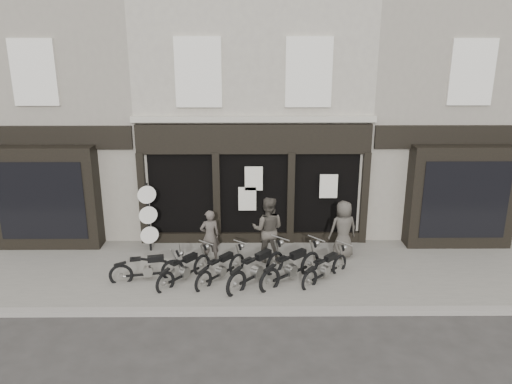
{
  "coord_description": "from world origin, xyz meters",
  "views": [
    {
      "loc": [
        -0.04,
        -11.84,
        6.39
      ],
      "look_at": [
        0.06,
        1.6,
        2.19
      ],
      "focal_mm": 35.0,
      "sensor_mm": 36.0,
      "label": 1
    }
  ],
  "objects_px": {
    "man_centre": "(268,229)",
    "advert_sign_post": "(149,220)",
    "motorcycle_3": "(257,271)",
    "motorcycle_2": "(221,270)",
    "man_left": "(210,236)",
    "motorcycle_1": "(185,271)",
    "motorcycle_5": "(325,270)",
    "man_right": "(343,229)",
    "motorcycle_0": "(148,271)",
    "motorcycle_4": "(291,269)"
  },
  "relations": [
    {
      "from": "motorcycle_1",
      "to": "advert_sign_post",
      "type": "relative_size",
      "value": 0.73
    },
    {
      "from": "motorcycle_5",
      "to": "man_centre",
      "type": "relative_size",
      "value": 0.78
    },
    {
      "from": "motorcycle_2",
      "to": "man_centre",
      "type": "height_order",
      "value": "man_centre"
    },
    {
      "from": "motorcycle_2",
      "to": "motorcycle_4",
      "type": "bearing_deg",
      "value": -53.31
    },
    {
      "from": "motorcycle_1",
      "to": "man_right",
      "type": "xyz_separation_m",
      "value": [
        4.48,
        1.48,
        0.61
      ]
    },
    {
      "from": "motorcycle_1",
      "to": "motorcycle_3",
      "type": "xyz_separation_m",
      "value": [
        1.94,
        -0.1,
        0.06
      ]
    },
    {
      "from": "motorcycle_5",
      "to": "man_right",
      "type": "distance_m",
      "value": 1.7
    },
    {
      "from": "motorcycle_3",
      "to": "motorcycle_2",
      "type": "bearing_deg",
      "value": 122.13
    },
    {
      "from": "motorcycle_3",
      "to": "advert_sign_post",
      "type": "bearing_deg",
      "value": 99.19
    },
    {
      "from": "motorcycle_2",
      "to": "man_centre",
      "type": "bearing_deg",
      "value": -8.79
    },
    {
      "from": "man_centre",
      "to": "man_right",
      "type": "xyz_separation_m",
      "value": [
        2.22,
        0.24,
        -0.1
      ]
    },
    {
      "from": "man_right",
      "to": "man_left",
      "type": "bearing_deg",
      "value": -9.99
    },
    {
      "from": "motorcycle_1",
      "to": "motorcycle_5",
      "type": "relative_size",
      "value": 1.09
    },
    {
      "from": "motorcycle_3",
      "to": "man_centre",
      "type": "height_order",
      "value": "man_centre"
    },
    {
      "from": "man_left",
      "to": "advert_sign_post",
      "type": "bearing_deg",
      "value": -38.73
    },
    {
      "from": "motorcycle_4",
      "to": "motorcycle_0",
      "type": "bearing_deg",
      "value": 138.11
    },
    {
      "from": "motorcycle_1",
      "to": "man_centre",
      "type": "distance_m",
      "value": 2.67
    },
    {
      "from": "motorcycle_2",
      "to": "motorcycle_3",
      "type": "distance_m",
      "value": 0.98
    },
    {
      "from": "man_right",
      "to": "motorcycle_0",
      "type": "bearing_deg",
      "value": 0.53
    },
    {
      "from": "motorcycle_0",
      "to": "motorcycle_5",
      "type": "xyz_separation_m",
      "value": [
        4.78,
        0.02,
        -0.02
      ]
    },
    {
      "from": "motorcycle_0",
      "to": "motorcycle_3",
      "type": "relative_size",
      "value": 1.06
    },
    {
      "from": "motorcycle_2",
      "to": "motorcycle_4",
      "type": "relative_size",
      "value": 0.89
    },
    {
      "from": "man_centre",
      "to": "advert_sign_post",
      "type": "xyz_separation_m",
      "value": [
        -3.57,
        0.7,
        0.02
      ]
    },
    {
      "from": "man_right",
      "to": "advert_sign_post",
      "type": "bearing_deg",
      "value": -18.79
    },
    {
      "from": "motorcycle_5",
      "to": "advert_sign_post",
      "type": "height_order",
      "value": "advert_sign_post"
    },
    {
      "from": "motorcycle_1",
      "to": "motorcycle_5",
      "type": "bearing_deg",
      "value": -50.33
    },
    {
      "from": "motorcycle_0",
      "to": "man_right",
      "type": "relative_size",
      "value": 1.15
    },
    {
      "from": "motorcycle_5",
      "to": "man_right",
      "type": "bearing_deg",
      "value": 19.22
    },
    {
      "from": "motorcycle_5",
      "to": "man_left",
      "type": "distance_m",
      "value": 3.43
    },
    {
      "from": "motorcycle_0",
      "to": "motorcycle_3",
      "type": "xyz_separation_m",
      "value": [
        2.93,
        -0.14,
        0.05
      ]
    },
    {
      "from": "motorcycle_2",
      "to": "man_left",
      "type": "distance_m",
      "value": 1.31
    },
    {
      "from": "man_left",
      "to": "motorcycle_3",
      "type": "bearing_deg",
      "value": 119.16
    },
    {
      "from": "motorcycle_0",
      "to": "man_left",
      "type": "xyz_separation_m",
      "value": [
        1.58,
        1.15,
        0.52
      ]
    },
    {
      "from": "motorcycle_4",
      "to": "man_left",
      "type": "xyz_separation_m",
      "value": [
        -2.27,
        1.2,
        0.48
      ]
    },
    {
      "from": "motorcycle_4",
      "to": "motorcycle_5",
      "type": "relative_size",
      "value": 1.22
    },
    {
      "from": "advert_sign_post",
      "to": "man_centre",
      "type": "bearing_deg",
      "value": -33.7
    },
    {
      "from": "motorcycle_5",
      "to": "man_left",
      "type": "relative_size",
      "value": 0.97
    },
    {
      "from": "motorcycle_1",
      "to": "motorcycle_2",
      "type": "distance_m",
      "value": 0.98
    },
    {
      "from": "motorcycle_1",
      "to": "man_right",
      "type": "relative_size",
      "value": 0.96
    },
    {
      "from": "motorcycle_2",
      "to": "man_right",
      "type": "height_order",
      "value": "man_right"
    },
    {
      "from": "man_left",
      "to": "advert_sign_post",
      "type": "distance_m",
      "value": 2.05
    },
    {
      "from": "motorcycle_2",
      "to": "man_left",
      "type": "xyz_separation_m",
      "value": [
        -0.38,
        1.13,
        0.53
      ]
    },
    {
      "from": "motorcycle_1",
      "to": "motorcycle_3",
      "type": "bearing_deg",
      "value": -54.27
    },
    {
      "from": "motorcycle_2",
      "to": "motorcycle_5",
      "type": "bearing_deg",
      "value": -51.28
    },
    {
      "from": "man_centre",
      "to": "advert_sign_post",
      "type": "relative_size",
      "value": 0.85
    },
    {
      "from": "motorcycle_4",
      "to": "man_centre",
      "type": "bearing_deg",
      "value": 74.39
    },
    {
      "from": "motorcycle_5",
      "to": "man_right",
      "type": "relative_size",
      "value": 0.88
    },
    {
      "from": "motorcycle_1",
      "to": "motorcycle_3",
      "type": "height_order",
      "value": "motorcycle_3"
    },
    {
      "from": "man_left",
      "to": "motorcycle_4",
      "type": "bearing_deg",
      "value": 135.06
    },
    {
      "from": "man_left",
      "to": "advert_sign_post",
      "type": "xyz_separation_m",
      "value": [
        -1.89,
        0.75,
        0.2
      ]
    }
  ]
}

